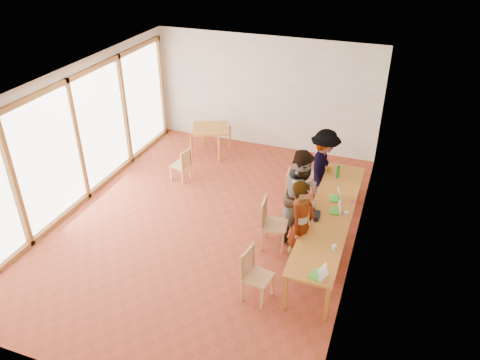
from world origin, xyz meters
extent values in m
plane|color=#973824|center=(0.00, 0.00, 0.00)|extent=(8.00, 8.00, 0.00)
cube|color=silver|center=(0.00, 4.00, 1.50)|extent=(6.00, 0.10, 3.00)
cube|color=silver|center=(0.00, -4.00, 1.50)|extent=(6.00, 0.10, 3.00)
cube|color=silver|center=(3.00, 0.00, 1.50)|extent=(0.10, 8.00, 3.00)
cube|color=white|center=(-2.96, 0.00, 1.50)|extent=(0.10, 8.00, 3.00)
cube|color=white|center=(0.00, 0.00, 3.02)|extent=(6.00, 8.00, 0.04)
cube|color=#BD7D2A|center=(2.50, 0.15, 0.72)|extent=(0.80, 4.00, 0.05)
cube|color=#BD7D2A|center=(2.16, -1.79, 0.35)|extent=(0.06, 0.06, 0.70)
cube|color=#BD7D2A|center=(2.16, 2.09, 0.35)|extent=(0.06, 0.06, 0.70)
cube|color=#BD7D2A|center=(2.84, -1.79, 0.35)|extent=(0.06, 0.06, 0.70)
cube|color=#BD7D2A|center=(2.84, 2.09, 0.35)|extent=(0.06, 0.06, 0.70)
cube|color=#BD7D2A|center=(-1.18, 3.01, 0.72)|extent=(0.90, 0.90, 0.05)
cube|color=#BD7D2A|center=(-1.57, 2.62, 0.35)|extent=(0.05, 0.05, 0.70)
cube|color=#BD7D2A|center=(-1.57, 3.40, 0.35)|extent=(0.05, 0.05, 0.70)
cube|color=#BD7D2A|center=(-0.79, 2.62, 0.35)|extent=(0.05, 0.05, 0.70)
cube|color=#BD7D2A|center=(-0.79, 3.40, 0.35)|extent=(0.05, 0.05, 0.70)
cube|color=tan|center=(1.66, -1.69, 0.45)|extent=(0.51, 0.51, 0.04)
cube|color=tan|center=(1.47, -1.65, 0.70)|extent=(0.12, 0.44, 0.46)
cube|color=tan|center=(1.52, -0.23, 0.49)|extent=(0.52, 0.52, 0.05)
cube|color=tan|center=(1.31, -0.25, 0.76)|extent=(0.10, 0.48, 0.50)
cube|color=tan|center=(1.55, 1.32, 0.40)|extent=(0.42, 0.42, 0.04)
cube|color=tan|center=(1.37, 1.31, 0.62)|extent=(0.07, 0.39, 0.41)
cube|color=tan|center=(1.64, 2.09, 0.41)|extent=(0.45, 0.45, 0.04)
cube|color=tan|center=(1.46, 2.12, 0.64)|extent=(0.09, 0.40, 0.42)
cube|color=tan|center=(-1.31, 1.47, 0.39)|extent=(0.44, 0.44, 0.04)
cube|color=tan|center=(-1.14, 1.44, 0.61)|extent=(0.10, 0.38, 0.40)
imported|color=gray|center=(2.11, -0.58, 0.87)|extent=(0.58, 0.73, 1.74)
imported|color=gray|center=(1.92, 0.25, 0.95)|extent=(0.94, 1.08, 1.90)
imported|color=gray|center=(2.06, 1.67, 0.87)|extent=(0.65, 1.12, 1.73)
cube|color=green|center=(2.63, -1.65, 0.76)|extent=(0.26, 0.30, 0.03)
cube|color=white|center=(2.71, -1.68, 0.86)|extent=(0.15, 0.25, 0.22)
cube|color=green|center=(2.57, 0.22, 0.76)|extent=(0.20, 0.26, 0.03)
cube|color=white|center=(2.65, 0.23, 0.85)|extent=(0.09, 0.23, 0.20)
cube|color=green|center=(2.48, 0.66, 0.76)|extent=(0.25, 0.30, 0.03)
cube|color=white|center=(2.57, 0.69, 0.86)|extent=(0.14, 0.25, 0.21)
imported|color=gold|center=(2.18, 1.74, 0.79)|extent=(0.12, 0.12, 0.09)
cylinder|color=#126319|center=(2.39, 1.52, 0.89)|extent=(0.07, 0.07, 0.28)
cylinder|color=silver|center=(2.76, -0.91, 0.80)|extent=(0.07, 0.07, 0.09)
cylinder|color=white|center=(2.78, 0.19, 0.78)|extent=(0.08, 0.08, 0.06)
cube|color=#C63882|center=(2.84, 0.67, 0.76)|extent=(0.05, 0.10, 0.01)
cube|color=black|center=(2.26, -0.11, 0.80)|extent=(0.16, 0.26, 0.09)
camera|label=1|loc=(3.39, -7.29, 5.74)|focal=35.00mm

